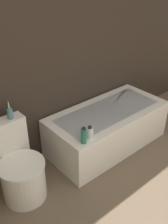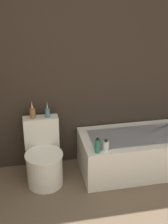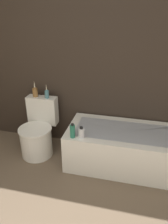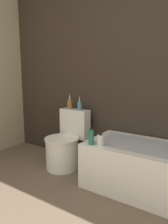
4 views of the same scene
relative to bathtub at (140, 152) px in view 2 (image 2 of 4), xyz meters
The scene contains 7 objects.
wall_back_tiled 1.38m from the bathtub, 153.53° to the left, with size 6.40×0.06×2.60m.
bathtub is the anchor object (origin of this frame).
toilet 1.19m from the bathtub, behind, with size 0.44×0.58×0.74m.
vase_gold 1.41m from the bathtub, behind, with size 0.07×0.07×0.21m.
vase_silver 1.25m from the bathtub, 169.68° to the left, with size 0.05×0.05×0.19m.
shampoo_bottle_tall 0.75m from the bathtub, 155.51° to the right, with size 0.06×0.06×0.18m.
shampoo_bottle_short 0.65m from the bathtub, 153.58° to the right, with size 0.07×0.07×0.13m.
Camera 2 is at (-0.53, -1.15, 2.31)m, focal length 50.00 mm.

